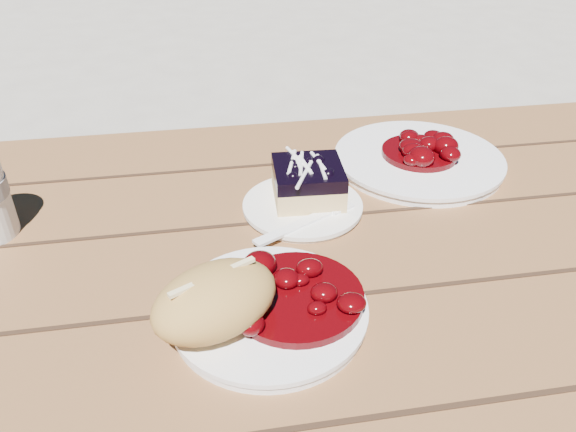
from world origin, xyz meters
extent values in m
cube|color=brown|center=(0.00, 0.00, 0.72)|extent=(2.00, 0.80, 0.05)
cube|color=brown|center=(0.88, 0.32, 0.35)|extent=(0.07, 0.07, 0.70)
cube|color=brown|center=(0.00, 0.65, 0.44)|extent=(1.80, 0.25, 0.04)
cube|color=brown|center=(0.80, 0.65, 0.21)|extent=(0.06, 0.06, 0.42)
cylinder|color=white|center=(0.14, -0.10, 0.76)|extent=(0.20, 0.20, 0.02)
ellipsoid|color=#B58B45|center=(0.08, -0.12, 0.80)|extent=(0.16, 0.14, 0.07)
cylinder|color=white|center=(0.21, 0.10, 0.76)|extent=(0.16, 0.16, 0.01)
cube|color=#D8B775|center=(0.22, 0.12, 0.78)|extent=(0.10, 0.10, 0.03)
cube|color=black|center=(0.22, 0.12, 0.80)|extent=(0.10, 0.10, 0.02)
cylinder|color=white|center=(0.42, 0.20, 0.76)|extent=(0.26, 0.26, 0.02)
camera|label=1|loc=(0.09, -0.54, 1.17)|focal=35.00mm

